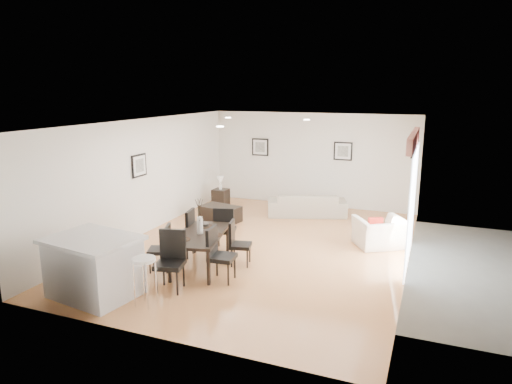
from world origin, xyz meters
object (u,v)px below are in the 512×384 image
at_px(dining_chair_foot, 224,226).
at_px(coffee_table, 220,214).
at_px(dining_table, 200,237).
at_px(bar_stool, 144,265).
at_px(kitchen_island, 94,266).
at_px(armchair, 380,233).
at_px(side_table, 221,198).
at_px(dining_chair_head, 171,257).
at_px(dining_chair_wnear, 163,245).
at_px(dining_chair_efar, 237,241).
at_px(dining_chair_wfar, 186,231).
at_px(sofa, 307,204).
at_px(dining_chair_enear, 218,251).

relative_size(dining_chair_foot, coffee_table, 0.95).
distance_m(dining_table, bar_stool, 1.72).
bearing_deg(kitchen_island, armchair, 54.06).
xyz_separation_m(dining_table, side_table, (-1.64, 4.24, -0.34)).
xyz_separation_m(dining_chair_head, side_table, (-1.62, 5.25, -0.30)).
height_order(dining_chair_wnear, dining_chair_efar, dining_chair_wnear).
height_order(dining_table, dining_chair_head, dining_chair_head).
height_order(dining_chair_wfar, dining_chair_efar, dining_chair_wfar).
height_order(dining_table, dining_chair_wfar, dining_chair_wfar).
xyz_separation_m(sofa, dining_chair_head, (-0.92, -5.36, 0.27)).
bearing_deg(dining_chair_wfar, dining_chair_head, 10.68).
distance_m(dining_chair_wfar, dining_chair_efar, 1.16).
relative_size(armchair, kitchen_island, 0.62).
relative_size(sofa, kitchen_island, 1.32).
bearing_deg(dining_chair_efar, bar_stool, 149.34).
relative_size(dining_chair_wfar, coffee_table, 0.98).
xyz_separation_m(armchair, dining_chair_wfar, (-3.62, -2.04, 0.23)).
height_order(dining_chair_enear, bar_stool, dining_chair_enear).
xyz_separation_m(dining_chair_enear, kitchen_island, (-1.63, -1.30, -0.04)).
distance_m(armchair, dining_table, 3.93).
height_order(dining_chair_head, dining_chair_foot, dining_chair_head).
height_order(armchair, dining_chair_wfar, dining_chair_wfar).
bearing_deg(coffee_table, dining_chair_head, -63.99).
height_order(dining_chair_wfar, coffee_table, dining_chair_wfar).
height_order(dining_chair_wnear, dining_chair_wfar, dining_chair_wfar).
height_order(dining_chair_wfar, dining_chair_enear, dining_chair_wfar).
bearing_deg(dining_chair_wnear, dining_chair_foot, 134.70).
bearing_deg(dining_chair_head, dining_table, 75.62).
bearing_deg(armchair, dining_chair_head, 16.65).
height_order(dining_chair_head, bar_stool, dining_chair_head).
bearing_deg(dining_chair_efar, dining_table, 110.15).
distance_m(dining_chair_wfar, bar_stool, 2.21).
bearing_deg(armchair, kitchen_island, 13.70).
distance_m(sofa, dining_chair_enear, 4.79).
height_order(dining_chair_wfar, dining_chair_head, dining_chair_head).
bearing_deg(dining_chair_head, side_table, 93.89).
height_order(dining_chair_efar, dining_chair_foot, dining_chair_foot).
xyz_separation_m(side_table, bar_stool, (1.58, -5.96, 0.41)).
xyz_separation_m(armchair, coffee_table, (-4.09, 0.51, -0.12)).
bearing_deg(dining_chair_foot, kitchen_island, 52.10).
bearing_deg(dining_chair_wnear, bar_stool, -0.30).
bearing_deg(dining_chair_head, coffee_table, 91.07).
height_order(dining_chair_wnear, dining_chair_enear, dining_chair_enear).
height_order(sofa, dining_table, dining_table).
relative_size(kitchen_island, bar_stool, 1.99).
distance_m(dining_chair_wfar, dining_chair_enear, 1.42).
relative_size(armchair, side_table, 1.82).
relative_size(dining_chair_enear, bar_stool, 1.23).
bearing_deg(kitchen_island, dining_chair_wnear, 79.16).
bearing_deg(dining_chair_wnear, kitchen_island, -41.07).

